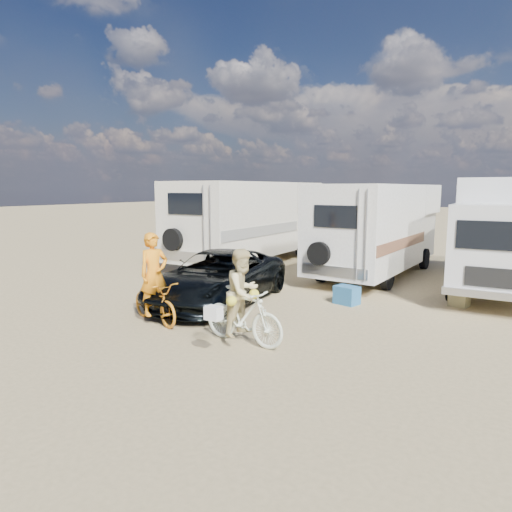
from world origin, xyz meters
The scene contains 11 objects.
ground centered at (0.00, 0.00, 0.00)m, with size 140.00×140.00×0.00m, color tan.
rv_main centered at (-0.25, 7.13, 1.56)m, with size 2.36×7.22×3.12m, color silver, non-canonical shape.
rv_left centered at (-5.47, 7.16, 1.62)m, with size 2.70×7.88×3.24m, color beige, non-canonical shape.
box_truck centered at (3.62, 6.44, 1.64)m, with size 2.40×6.77×3.29m, color silver, non-canonical shape.
dark_suv centered at (-2.77, 1.09, 0.68)m, with size 2.27×4.93×1.37m, color black.
bike_man centered at (-2.98, -1.09, 0.48)m, with size 0.63×1.81×0.95m, color #BF6D14.
bike_woman centered at (-0.51, -1.29, 0.56)m, with size 0.52×1.86×1.12m, color silver.
rider_man centered at (-2.98, -1.09, 0.93)m, with size 0.68×0.44×1.86m, color orange.
rider_woman centered at (-0.51, -1.29, 0.84)m, with size 0.82×0.64×1.69m, color #D5C283.
cooler centered at (0.21, 2.68, 0.24)m, with size 0.59×0.43×0.48m, color #28659B.
crate centered at (2.78, 3.92, 0.17)m, with size 0.44×0.44×0.35m, color #988D57.
Camera 1 is at (4.03, -8.56, 3.00)m, focal length 32.02 mm.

